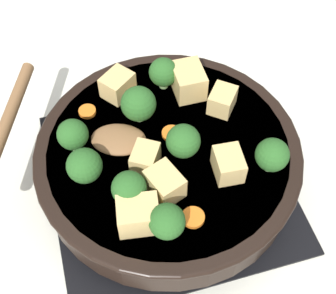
{
  "coord_description": "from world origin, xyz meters",
  "views": [
    {
      "loc": [
        -0.32,
        0.09,
        0.54
      ],
      "look_at": [
        0.0,
        0.0,
        0.08
      ],
      "focal_mm": 50.0,
      "sensor_mm": 36.0,
      "label": 1
    }
  ],
  "objects": [
    {
      "name": "broccoli_floret_north_edge",
      "position": [
        -0.11,
        0.03,
        0.1
      ],
      "size": [
        0.04,
        0.04,
        0.05
      ],
      "color": "#709956",
      "rests_on": "skillet_pan"
    },
    {
      "name": "carrot_slice_under_broccoli",
      "position": [
        0.08,
        0.09,
        0.08
      ],
      "size": [
        0.02,
        0.02,
        0.01
      ],
      "primitive_type": "cylinder",
      "color": "orange",
      "rests_on": "skillet_pan"
    },
    {
      "name": "tofu_cube_west_chunk",
      "position": [
        -0.09,
        0.06,
        0.1
      ],
      "size": [
        0.04,
        0.05,
        0.04
      ],
      "primitive_type": "cube",
      "rotation": [
        0.0,
        0.0,
        1.43
      ],
      "color": "#DBB770",
      "rests_on": "skillet_pan"
    },
    {
      "name": "tofu_cube_center_large",
      "position": [
        -0.06,
        0.02,
        0.09
      ],
      "size": [
        0.05,
        0.04,
        0.03
      ],
      "primitive_type": "cube",
      "rotation": [
        0.0,
        0.0,
        3.5
      ],
      "color": "#DBB770",
      "rests_on": "skillet_pan"
    },
    {
      "name": "broccoli_floret_small_inner",
      "position": [
        0.05,
        0.02,
        0.11
      ],
      "size": [
        0.04,
        0.04,
        0.05
      ],
      "color": "#709956",
      "rests_on": "skillet_pan"
    },
    {
      "name": "tofu_cube_front_piece",
      "position": [
        0.08,
        -0.05,
        0.1
      ],
      "size": [
        0.05,
        0.04,
        0.04
      ],
      "primitive_type": "cube",
      "rotation": [
        0.0,
        0.0,
        6.28
      ],
      "color": "#DBB770",
      "rests_on": "skillet_pan"
    },
    {
      "name": "broccoli_floret_center_top",
      "position": [
        0.03,
        0.11,
        0.1
      ],
      "size": [
        0.04,
        0.04,
        0.04
      ],
      "color": "#709956",
      "rests_on": "skillet_pan"
    },
    {
      "name": "wooden_spoon",
      "position": [
        0.05,
        0.13,
        0.09
      ],
      "size": [
        0.21,
        0.22,
        0.02
      ],
      "color": "brown",
      "rests_on": "skillet_pan"
    },
    {
      "name": "tofu_cube_mid_small",
      "position": [
        -0.02,
        0.03,
        0.09
      ],
      "size": [
        0.05,
        0.04,
        0.03
      ],
      "primitive_type": "cube",
      "rotation": [
        0.0,
        0.0,
        2.59
      ],
      "color": "#DBB770",
      "rests_on": "skillet_pan"
    },
    {
      "name": "broccoli_floret_near_spoon",
      "position": [
        0.1,
        -0.02,
        0.1
      ],
      "size": [
        0.04,
        0.04,
        0.05
      ],
      "color": "#709956",
      "rests_on": "skillet_pan"
    },
    {
      "name": "carrot_slice_orange_thin",
      "position": [
        0.02,
        -0.01,
        0.08
      ],
      "size": [
        0.02,
        0.02,
        0.01
      ],
      "primitive_type": "cylinder",
      "color": "orange",
      "rests_on": "skillet_pan"
    },
    {
      "name": "tofu_cube_near_handle",
      "position": [
        0.04,
        -0.08,
        0.09
      ],
      "size": [
        0.05,
        0.05,
        0.03
      ],
      "primitive_type": "cube",
      "rotation": [
        0.0,
        0.0,
        2.46
      ],
      "color": "#DBB770",
      "rests_on": "skillet_pan"
    },
    {
      "name": "broccoli_floret_south_cluster",
      "position": [
        -0.02,
        0.1,
        0.11
      ],
      "size": [
        0.04,
        0.04,
        0.05
      ],
      "color": "#709956",
      "rests_on": "skillet_pan"
    },
    {
      "name": "carrot_slice_edge_slice",
      "position": [
        0.08,
        0.01,
        0.08
      ],
      "size": [
        0.03,
        0.03,
        0.01
      ],
      "primitive_type": "cylinder",
      "color": "orange",
      "rests_on": "skillet_pan"
    },
    {
      "name": "broccoli_floret_west_rim",
      "position": [
        -0.06,
        -0.11,
        0.1
      ],
      "size": [
        0.04,
        0.04,
        0.05
      ],
      "color": "#709956",
      "rests_on": "skillet_pan"
    },
    {
      "name": "ground_plane",
      "position": [
        0.0,
        0.0,
        0.0
      ],
      "size": [
        2.4,
        2.4,
        0.0
      ],
      "primitive_type": "plane",
      "color": "silver"
    },
    {
      "name": "skillet_pan",
      "position": [
        -0.0,
        -0.0,
        0.06
      ],
      "size": [
        0.41,
        0.44,
        0.05
      ],
      "color": "black",
      "rests_on": "front_burner_grate"
    },
    {
      "name": "tofu_cube_back_piece",
      "position": [
        -0.05,
        -0.06,
        0.09
      ],
      "size": [
        0.04,
        0.03,
        0.03
      ],
      "primitive_type": "cube",
      "rotation": [
        0.0,
        0.0,
        3.07
      ],
      "color": "#DBB770",
      "rests_on": "skillet_pan"
    },
    {
      "name": "front_burner_grate",
      "position": [
        0.0,
        0.0,
        0.01
      ],
      "size": [
        0.31,
        0.31,
        0.03
      ],
      "color": "black",
      "rests_on": "ground_plane"
    },
    {
      "name": "carrot_slice_near_center",
      "position": [
        -0.1,
        0.0,
        0.08
      ],
      "size": [
        0.03,
        0.03,
        0.01
      ],
      "primitive_type": "cylinder",
      "color": "orange",
      "rests_on": "skillet_pan"
    },
    {
      "name": "broccoli_floret_mid_floret",
      "position": [
        -0.02,
        -0.01,
        0.11
      ],
      "size": [
        0.04,
        0.04,
        0.05
      ],
      "color": "#709956",
      "rests_on": "skillet_pan"
    },
    {
      "name": "broccoli_floret_east_rim",
      "position": [
        -0.06,
        0.06,
        0.1
      ],
      "size": [
        0.04,
        0.04,
        0.05
      ],
      "color": "#709956",
      "rests_on": "skillet_pan"
    },
    {
      "name": "tofu_cube_east_chunk",
      "position": [
        0.1,
        0.04,
        0.09
      ],
      "size": [
        0.05,
        0.05,
        0.03
      ],
      "primitive_type": "cube",
      "rotation": [
        0.0,
        0.0,
        5.37
      ],
      "color": "#DBB770",
      "rests_on": "skillet_pan"
    }
  ]
}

